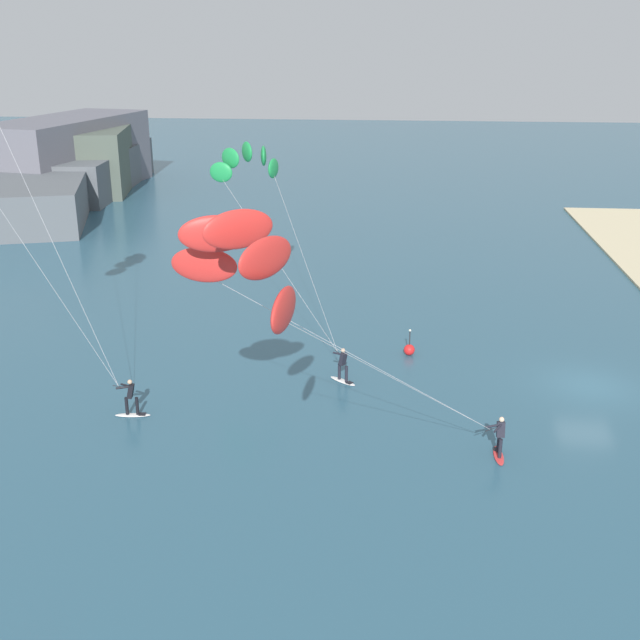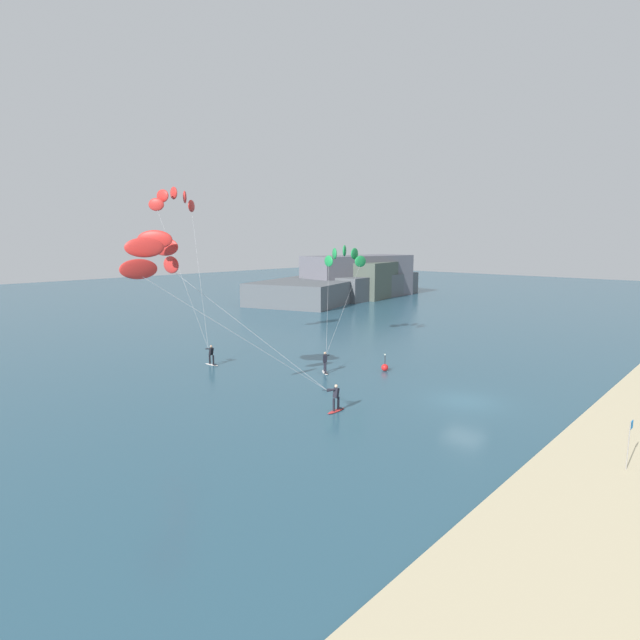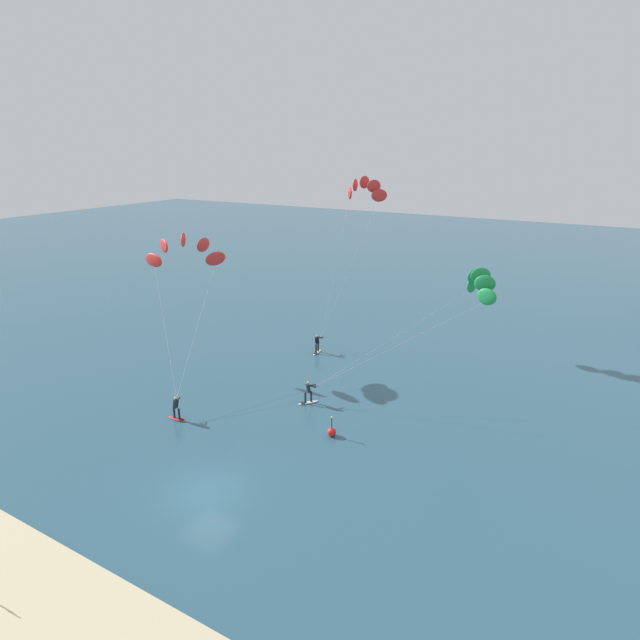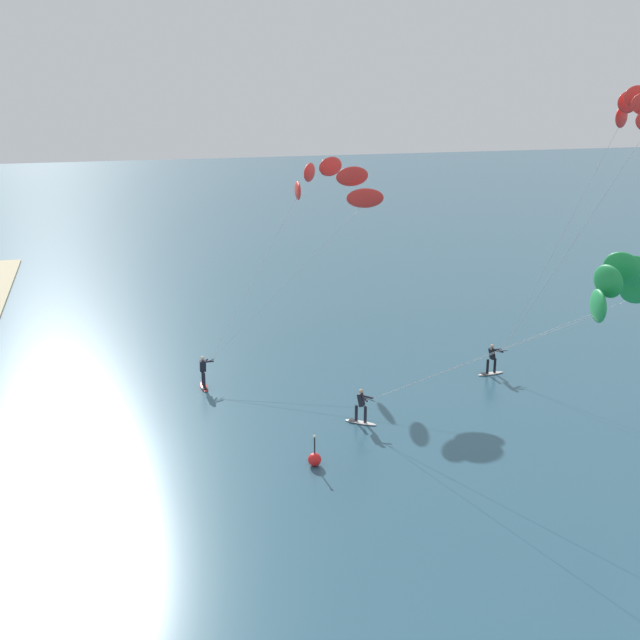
{
  "view_description": "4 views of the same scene",
  "coord_description": "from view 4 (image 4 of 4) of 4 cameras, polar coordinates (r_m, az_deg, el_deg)",
  "views": [
    {
      "loc": [
        -34.17,
        9.2,
        15.21
      ],
      "look_at": [
        -3.44,
        12.15,
        4.04
      ],
      "focal_mm": 44.32,
      "sensor_mm": 36.0,
      "label": 1
    },
    {
      "loc": [
        -29.69,
        -14.04,
        10.23
      ],
      "look_at": [
        -3.71,
        9.14,
        4.76
      ],
      "focal_mm": 28.73,
      "sensor_mm": 36.0,
      "label": 2
    },
    {
      "loc": [
        17.09,
        -17.55,
        17.33
      ],
      "look_at": [
        -1.32,
        14.16,
        5.3
      ],
      "focal_mm": 29.8,
      "sensor_mm": 36.0,
      "label": 3
    },
    {
      "loc": [
        32.91,
        0.62,
        15.62
      ],
      "look_at": [
        -4.74,
        10.5,
        3.83
      ],
      "focal_mm": 46.68,
      "sensor_mm": 36.0,
      "label": 4
    }
  ],
  "objects": [
    {
      "name": "marker_buoy",
      "position": [
        34.49,
        -0.37,
        -9.52
      ],
      "size": [
        0.56,
        0.56,
        1.38
      ],
      "color": "red",
      "rests_on": "ground"
    },
    {
      "name": "kitesurfer_mid_water",
      "position": [
        48.28,
        0.45,
        9.13
      ],
      "size": [
        10.29,
        11.24,
        10.79
      ],
      "color": "red",
      "rests_on": "ground"
    },
    {
      "name": "kitesurfer_far_out",
      "position": [
        44.77,
        20.39,
        12.6
      ],
      "size": [
        4.37,
        8.07,
        14.85
      ],
      "color": "white",
      "rests_on": "ground"
    },
    {
      "name": "kitesurfer_nearshore",
      "position": [
        30.28,
        18.77,
        1.84
      ],
      "size": [
        11.85,
        8.74,
        9.73
      ],
      "color": "white",
      "rests_on": "ground"
    },
    {
      "name": "ground_plane",
      "position": [
        36.43,
        -14.41,
        -9.1
      ],
      "size": [
        240.0,
        240.0,
        0.0
      ],
      "primitive_type": "plane",
      "color": "#2D566B"
    }
  ]
}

